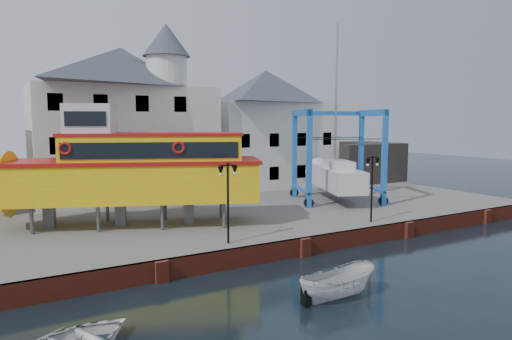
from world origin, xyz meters
TOP-DOWN VIEW (x-y plane):
  - ground at (0.00, 0.00)m, footprint 140.00×140.00m
  - hardstanding at (0.00, 11.00)m, footprint 44.00×22.00m
  - quay_wall at (-0.00, 0.10)m, footprint 44.00×0.47m
  - building_white_main at (-4.87, 18.39)m, footprint 14.00×8.30m
  - building_white_right at (9.00, 19.00)m, footprint 12.00×8.00m
  - shed_dark at (19.00, 17.00)m, footprint 8.00×7.00m
  - lamp_post_left at (-4.00, 1.20)m, footprint 1.12×0.32m
  - lamp_post_right at (6.00, 1.20)m, footprint 1.12×0.32m
  - tour_boat at (-7.84, 7.92)m, footprint 16.99×9.96m
  - travel_lift at (9.26, 8.87)m, footprint 7.83×9.35m
  - motorboat_a at (-2.32, -5.51)m, footprint 3.79×1.45m

SIDE VIEW (x-z plane):
  - ground at x=0.00m, z-range 0.00..0.00m
  - motorboat_a at x=-2.32m, z-range -0.73..0.73m
  - hardstanding at x=0.00m, z-range 0.00..1.00m
  - quay_wall at x=0.00m, z-range 0.00..1.00m
  - shed_dark at x=19.00m, z-range 1.00..5.00m
  - travel_lift at x=9.26m, z-range -3.60..10.20m
  - lamp_post_left at x=-4.00m, z-range 2.07..6.27m
  - lamp_post_right at x=6.00m, z-range 2.07..6.27m
  - tour_boat at x=-7.84m, z-range 0.79..8.07m
  - building_white_right at x=9.00m, z-range 1.00..12.20m
  - building_white_main at x=-4.87m, z-range 0.34..14.34m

